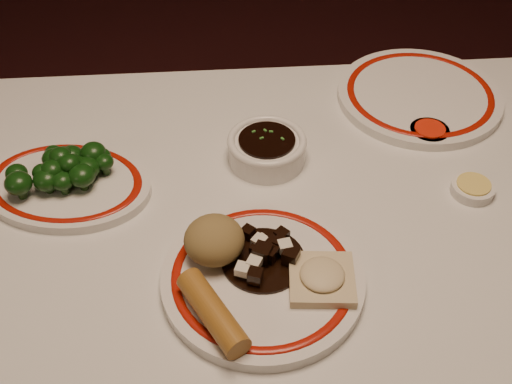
% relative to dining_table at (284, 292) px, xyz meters
% --- Properties ---
extents(dining_table, '(1.20, 0.90, 0.75)m').
position_rel_dining_table_xyz_m(dining_table, '(0.00, 0.00, 0.00)').
color(dining_table, silver).
rests_on(dining_table, ground).
extents(main_plate, '(0.32, 0.32, 0.02)m').
position_rel_dining_table_xyz_m(main_plate, '(-0.04, -0.05, 0.10)').
color(main_plate, silver).
rests_on(main_plate, dining_table).
extents(rice_mound, '(0.08, 0.08, 0.06)m').
position_rel_dining_table_xyz_m(rice_mound, '(-0.10, -0.01, 0.14)').
color(rice_mound, olive).
rests_on(rice_mound, main_plate).
extents(spring_roll, '(0.09, 0.12, 0.03)m').
position_rel_dining_table_xyz_m(spring_roll, '(-0.10, -0.12, 0.13)').
color(spring_roll, '#9F6A27').
rests_on(spring_roll, main_plate).
extents(fried_wonton, '(0.09, 0.09, 0.02)m').
position_rel_dining_table_xyz_m(fried_wonton, '(0.04, -0.07, 0.12)').
color(fried_wonton, beige).
rests_on(fried_wonton, main_plate).
extents(stirfry_heap, '(0.11, 0.11, 0.03)m').
position_rel_dining_table_xyz_m(stirfry_heap, '(-0.03, -0.03, 0.12)').
color(stirfry_heap, black).
rests_on(stirfry_heap, main_plate).
extents(broccoli_plate, '(0.30, 0.28, 0.02)m').
position_rel_dining_table_xyz_m(broccoli_plate, '(-0.32, 0.15, 0.10)').
color(broccoli_plate, silver).
rests_on(broccoli_plate, dining_table).
extents(broccoli_pile, '(0.16, 0.10, 0.05)m').
position_rel_dining_table_xyz_m(broccoli_pile, '(-0.31, 0.15, 0.13)').
color(broccoli_pile, '#23471C').
rests_on(broccoli_pile, broccoli_plate).
extents(soy_bowl, '(0.12, 0.12, 0.04)m').
position_rel_dining_table_xyz_m(soy_bowl, '(-0.01, 0.19, 0.11)').
color(soy_bowl, silver).
rests_on(soy_bowl, dining_table).
extents(sweet_sour_dish, '(0.06, 0.06, 0.02)m').
position_rel_dining_table_xyz_m(sweet_sour_dish, '(0.26, 0.23, 0.10)').
color(sweet_sour_dish, silver).
rests_on(sweet_sour_dish, dining_table).
extents(mustard_dish, '(0.06, 0.06, 0.02)m').
position_rel_dining_table_xyz_m(mustard_dish, '(0.29, 0.09, 0.10)').
color(mustard_dish, silver).
rests_on(mustard_dish, dining_table).
extents(far_plate, '(0.32, 0.32, 0.02)m').
position_rel_dining_table_xyz_m(far_plate, '(0.27, 0.33, 0.10)').
color(far_plate, silver).
rests_on(far_plate, dining_table).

